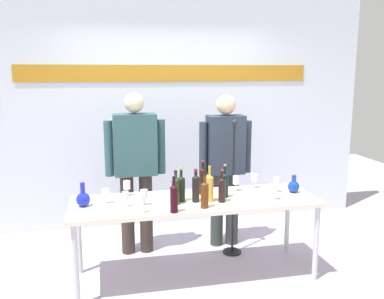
# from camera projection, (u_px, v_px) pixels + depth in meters

# --- Properties ---
(ground_plane) EXTENTS (10.00, 10.00, 0.00)m
(ground_plane) POSITION_uv_depth(u_px,v_px,m) (195.00, 276.00, 4.06)
(ground_plane) COLOR #B4A8BF
(back_wall) EXTENTS (5.11, 0.11, 3.00)m
(back_wall) POSITION_uv_depth(u_px,v_px,m) (168.00, 106.00, 5.27)
(back_wall) COLOR silver
(back_wall) RESTS_ON ground
(display_table) EXTENTS (2.28, 0.72, 0.76)m
(display_table) POSITION_uv_depth(u_px,v_px,m) (195.00, 206.00, 3.92)
(display_table) COLOR beige
(display_table) RESTS_ON ground
(decanter_blue_left) EXTENTS (0.12, 0.12, 0.22)m
(decanter_blue_left) POSITION_uv_depth(u_px,v_px,m) (83.00, 199.00, 3.71)
(decanter_blue_left) COLOR #1A27BA
(decanter_blue_left) RESTS_ON display_table
(decanter_blue_right) EXTENTS (0.11, 0.11, 0.17)m
(decanter_blue_right) POSITION_uv_depth(u_px,v_px,m) (294.00, 186.00, 4.13)
(decanter_blue_right) COLOR #14379F
(decanter_blue_right) RESTS_ON display_table
(presenter_left) EXTENTS (0.63, 0.22, 1.72)m
(presenter_left) POSITION_uv_depth(u_px,v_px,m) (136.00, 163.00, 4.42)
(presenter_left) COLOR #392E28
(presenter_left) RESTS_ON ground
(presenter_right) EXTENTS (0.59, 0.22, 1.69)m
(presenter_right) POSITION_uv_depth(u_px,v_px,m) (225.00, 161.00, 4.63)
(presenter_right) COLOR #2F3631
(presenter_right) RESTS_ON ground
(wine_bottle_0) EXTENTS (0.07, 0.07, 0.31)m
(wine_bottle_0) POSITION_uv_depth(u_px,v_px,m) (196.00, 187.00, 3.82)
(wine_bottle_0) COLOR black
(wine_bottle_0) RESTS_ON display_table
(wine_bottle_1) EXTENTS (0.06, 0.06, 0.30)m
(wine_bottle_1) POSITION_uv_depth(u_px,v_px,m) (222.00, 189.00, 3.82)
(wine_bottle_1) COLOR black
(wine_bottle_1) RESTS_ON display_table
(wine_bottle_2) EXTENTS (0.07, 0.07, 0.33)m
(wine_bottle_2) POSITION_uv_depth(u_px,v_px,m) (203.00, 180.00, 4.06)
(wine_bottle_2) COLOR black
(wine_bottle_2) RESTS_ON display_table
(wine_bottle_3) EXTENTS (0.07, 0.07, 0.31)m
(wine_bottle_3) POSITION_uv_depth(u_px,v_px,m) (176.00, 190.00, 3.75)
(wine_bottle_3) COLOR #213316
(wine_bottle_3) RESTS_ON display_table
(wine_bottle_4) EXTENTS (0.07, 0.07, 0.31)m
(wine_bottle_4) POSITION_uv_depth(u_px,v_px,m) (181.00, 187.00, 3.84)
(wine_bottle_4) COLOR black
(wine_bottle_4) RESTS_ON display_table
(wine_bottle_5) EXTENTS (0.07, 0.07, 0.33)m
(wine_bottle_5) POSITION_uv_depth(u_px,v_px,m) (209.00, 187.00, 3.83)
(wine_bottle_5) COLOR gold
(wine_bottle_5) RESTS_ON display_table
(wine_bottle_6) EXTENTS (0.07, 0.07, 0.31)m
(wine_bottle_6) POSITION_uv_depth(u_px,v_px,m) (174.00, 197.00, 3.54)
(wine_bottle_6) COLOR black
(wine_bottle_6) RESTS_ON display_table
(wine_bottle_7) EXTENTS (0.07, 0.07, 0.31)m
(wine_bottle_7) POSITION_uv_depth(u_px,v_px,m) (205.00, 193.00, 3.65)
(wine_bottle_7) COLOR #56280E
(wine_bottle_7) RESTS_ON display_table
(wine_bottle_8) EXTENTS (0.07, 0.07, 0.32)m
(wine_bottle_8) POSITION_uv_depth(u_px,v_px,m) (225.00, 184.00, 3.96)
(wine_bottle_8) COLOR black
(wine_bottle_8) RESTS_ON display_table
(wine_glass_left_0) EXTENTS (0.07, 0.07, 0.14)m
(wine_glass_left_0) POSITION_uv_depth(u_px,v_px,m) (144.00, 194.00, 3.74)
(wine_glass_left_0) COLOR white
(wine_glass_left_0) RESTS_ON display_table
(wine_glass_left_1) EXTENTS (0.07, 0.07, 0.15)m
(wine_glass_left_1) POSITION_uv_depth(u_px,v_px,m) (127.00, 185.00, 4.01)
(wine_glass_left_1) COLOR white
(wine_glass_left_1) RESTS_ON display_table
(wine_glass_left_2) EXTENTS (0.06, 0.06, 0.14)m
(wine_glass_left_2) POSITION_uv_depth(u_px,v_px,m) (125.00, 196.00, 3.69)
(wine_glass_left_2) COLOR white
(wine_glass_left_2) RESTS_ON display_table
(wine_glass_left_3) EXTENTS (0.07, 0.07, 0.14)m
(wine_glass_left_3) POSITION_uv_depth(u_px,v_px,m) (106.00, 193.00, 3.78)
(wine_glass_left_3) COLOR white
(wine_glass_left_3) RESTS_ON display_table
(wine_glass_left_4) EXTENTS (0.06, 0.06, 0.15)m
(wine_glass_left_4) POSITION_uv_depth(u_px,v_px,m) (142.00, 200.00, 3.53)
(wine_glass_left_4) COLOR white
(wine_glass_left_4) RESTS_ON display_table
(wine_glass_right_0) EXTENTS (0.06, 0.06, 0.15)m
(wine_glass_right_0) POSITION_uv_depth(u_px,v_px,m) (236.00, 180.00, 4.17)
(wine_glass_right_0) COLOR white
(wine_glass_right_0) RESTS_ON display_table
(wine_glass_right_1) EXTENTS (0.07, 0.07, 0.15)m
(wine_glass_right_1) POSITION_uv_depth(u_px,v_px,m) (255.00, 178.00, 4.28)
(wine_glass_right_1) COLOR white
(wine_glass_right_1) RESTS_ON display_table
(wine_glass_right_2) EXTENTS (0.07, 0.07, 0.15)m
(wine_glass_right_2) POSITION_uv_depth(u_px,v_px,m) (277.00, 181.00, 4.13)
(wine_glass_right_2) COLOR white
(wine_glass_right_2) RESTS_ON display_table
(wine_glass_right_3) EXTENTS (0.06, 0.06, 0.15)m
(wine_glass_right_3) POSITION_uv_depth(u_px,v_px,m) (275.00, 189.00, 3.89)
(wine_glass_right_3) COLOR white
(wine_glass_right_3) RESTS_ON display_table
(microphone_stand) EXTENTS (0.20, 0.20, 1.45)m
(microphone_stand) POSITION_uv_depth(u_px,v_px,m) (233.00, 210.00, 4.48)
(microphone_stand) COLOR black
(microphone_stand) RESTS_ON ground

